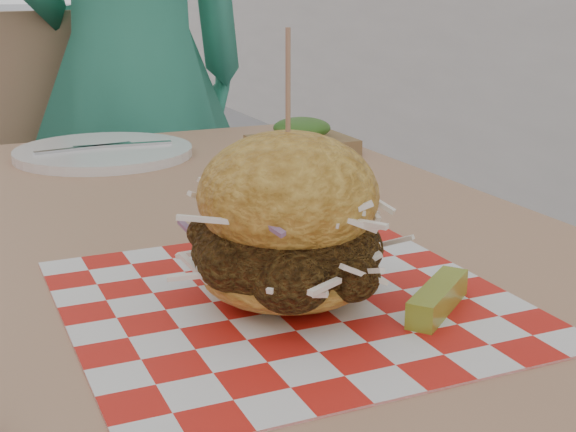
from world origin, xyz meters
The scene contains 8 objects.
diner centered at (0.15, 1.15, 0.82)m, with size 0.60×0.39×1.64m, color #2F896D.
patio_table centered at (-0.01, 0.24, 0.67)m, with size 0.80×1.20×0.75m.
patio_chair centered at (-0.03, 1.16, 0.55)m, with size 0.49×0.49×0.95m.
paper_liner centered at (0.01, 0.03, 0.75)m, with size 0.36×0.36×0.00m, color red.
sandwich centered at (0.01, 0.03, 0.81)m, with size 0.20×0.20×0.22m.
pickle_spear centered at (0.11, -0.04, 0.76)m, with size 0.10×0.02×0.02m, color olive.
place_setting centered at (-0.01, 0.67, 0.76)m, with size 0.27×0.27×0.02m.
kraft_tray centered at (0.28, 0.58, 0.77)m, with size 0.15×0.12×0.06m.
Camera 1 is at (-0.24, -0.54, 1.01)m, focal length 50.00 mm.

